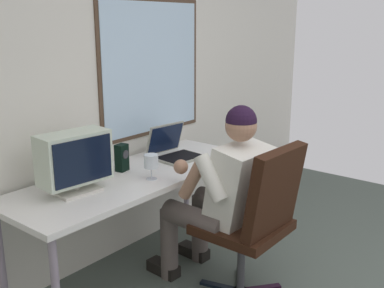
{
  "coord_description": "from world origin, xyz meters",
  "views": [
    {
      "loc": [
        -2.16,
        -0.0,
        1.69
      ],
      "look_at": [
        -0.01,
        1.72,
        0.95
      ],
      "focal_mm": 42.61,
      "sensor_mm": 36.0,
      "label": 1
    }
  ],
  "objects_px": {
    "laptop": "(173,149)",
    "desk_speaker": "(121,157)",
    "person_seated": "(221,193)",
    "wine_glass": "(151,162)",
    "office_chair": "(257,214)",
    "crt_monitor": "(74,159)",
    "desk": "(136,182)"
  },
  "relations": [
    {
      "from": "desk",
      "to": "person_seated",
      "type": "relative_size",
      "value": 1.47
    },
    {
      "from": "desk",
      "to": "desk_speaker",
      "type": "distance_m",
      "value": 0.19
    },
    {
      "from": "person_seated",
      "to": "laptop",
      "type": "bearing_deg",
      "value": 71.14
    },
    {
      "from": "person_seated",
      "to": "desk_speaker",
      "type": "height_order",
      "value": "person_seated"
    },
    {
      "from": "desk_speaker",
      "to": "person_seated",
      "type": "bearing_deg",
      "value": -67.64
    },
    {
      "from": "person_seated",
      "to": "laptop",
      "type": "relative_size",
      "value": 3.45
    },
    {
      "from": "crt_monitor",
      "to": "laptop",
      "type": "relative_size",
      "value": 1.19
    },
    {
      "from": "laptop",
      "to": "person_seated",
      "type": "bearing_deg",
      "value": -108.86
    },
    {
      "from": "person_seated",
      "to": "crt_monitor",
      "type": "height_order",
      "value": "person_seated"
    },
    {
      "from": "laptop",
      "to": "office_chair",
      "type": "bearing_deg",
      "value": -103.68
    },
    {
      "from": "office_chair",
      "to": "desk_speaker",
      "type": "xyz_separation_m",
      "value": [
        -0.25,
        0.9,
        0.24
      ]
    },
    {
      "from": "desk",
      "to": "person_seated",
      "type": "height_order",
      "value": "person_seated"
    },
    {
      "from": "person_seated",
      "to": "desk_speaker",
      "type": "bearing_deg",
      "value": 112.36
    },
    {
      "from": "desk_speaker",
      "to": "desk",
      "type": "bearing_deg",
      "value": -82.2
    },
    {
      "from": "laptop",
      "to": "desk_speaker",
      "type": "height_order",
      "value": "laptop"
    },
    {
      "from": "person_seated",
      "to": "desk_speaker",
      "type": "distance_m",
      "value": 0.7
    },
    {
      "from": "office_chair",
      "to": "wine_glass",
      "type": "height_order",
      "value": "office_chair"
    },
    {
      "from": "laptop",
      "to": "wine_glass",
      "type": "distance_m",
      "value": 0.51
    },
    {
      "from": "desk",
      "to": "wine_glass",
      "type": "bearing_deg",
      "value": -96.55
    },
    {
      "from": "office_chair",
      "to": "person_seated",
      "type": "distance_m",
      "value": 0.28
    },
    {
      "from": "office_chair",
      "to": "person_seated",
      "type": "bearing_deg",
      "value": 87.84
    },
    {
      "from": "crt_monitor",
      "to": "desk_speaker",
      "type": "height_order",
      "value": "crt_monitor"
    },
    {
      "from": "person_seated",
      "to": "wine_glass",
      "type": "bearing_deg",
      "value": 126.2
    },
    {
      "from": "desk",
      "to": "wine_glass",
      "type": "height_order",
      "value": "wine_glass"
    },
    {
      "from": "desk",
      "to": "wine_glass",
      "type": "relative_size",
      "value": 11.07
    },
    {
      "from": "laptop",
      "to": "wine_glass",
      "type": "height_order",
      "value": "laptop"
    },
    {
      "from": "crt_monitor",
      "to": "desk_speaker",
      "type": "distance_m",
      "value": 0.46
    },
    {
      "from": "wine_glass",
      "to": "desk",
      "type": "bearing_deg",
      "value": 83.45
    },
    {
      "from": "wine_glass",
      "to": "desk_speaker",
      "type": "relative_size",
      "value": 0.9
    },
    {
      "from": "desk",
      "to": "laptop",
      "type": "xyz_separation_m",
      "value": [
        0.44,
        0.06,
        0.12
      ]
    },
    {
      "from": "office_chair",
      "to": "wine_glass",
      "type": "relative_size",
      "value": 6.24
    },
    {
      "from": "crt_monitor",
      "to": "laptop",
      "type": "bearing_deg",
      "value": 2.12
    }
  ]
}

